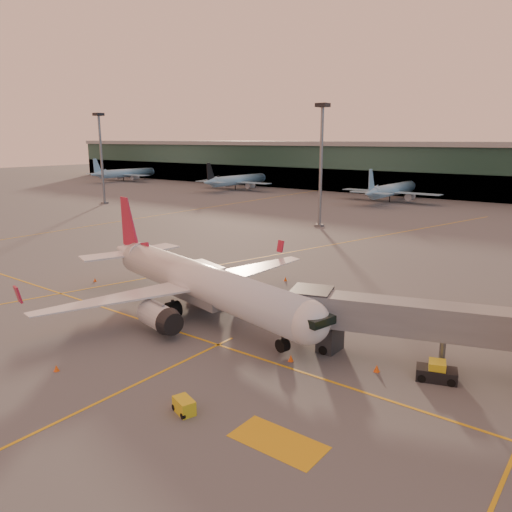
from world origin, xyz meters
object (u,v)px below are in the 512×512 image
Objects in this scene: catering_truck at (205,280)px; gpu_cart at (184,406)px; pushback_tug at (437,373)px; main_airplane at (197,282)px.

catering_truck is 2.91× the size of gpu_cart.
main_airplane is at bearing 162.48° from pushback_tug.
main_airplane is at bearing -39.18° from catering_truck.
catering_truck is 28.65m from pushback_tug.
main_airplane is 20.09m from gpu_cart.
pushback_tug is at bearing 70.40° from gpu_cart.
main_airplane is 18.33× the size of gpu_cart.
gpu_cart is (13.05, -14.95, -3.15)m from main_airplane.
main_airplane is 6.30× the size of catering_truck.
pushback_tug is (12.29, 15.37, 0.14)m from gpu_cart.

